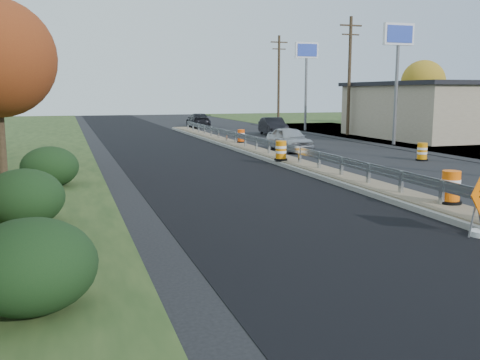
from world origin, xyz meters
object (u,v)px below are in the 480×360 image
object	(u,v)px
car_dark_mid	(273,126)
car_dark_far	(198,120)
barrel_median_mid	(281,151)
car_silver	(289,139)
barrel_median_near	(451,188)
barrel_median_far	(241,136)
barrel_shoulder_near	(422,152)

from	to	relation	value
car_dark_mid	car_dark_far	world-z (taller)	car_dark_mid
barrel_median_mid	car_silver	size ratio (longest dim) A/B	0.22
barrel_median_near	barrel_median_far	world-z (taller)	barrel_median_near
barrel_median_far	car_dark_mid	world-z (taller)	car_dark_mid
barrel_median_near	car_silver	size ratio (longest dim) A/B	0.23
barrel_median_far	barrel_median_near	bearing A→B (deg)	-90.56
car_silver	car_dark_far	world-z (taller)	car_silver
barrel_shoulder_near	car_dark_mid	bearing A→B (deg)	93.72
barrel_shoulder_near	car_dark_far	bearing A→B (deg)	98.97
barrel_median_far	car_dark_far	xyz separation A→B (m)	(1.83, 19.37, 0.06)
barrel_median_near	car_silver	world-z (taller)	car_silver
car_dark_mid	car_dark_far	xyz separation A→B (m)	(-3.49, 11.57, -0.02)
car_dark_far	barrel_median_mid	bearing A→B (deg)	89.32
car_dark_mid	car_dark_far	bearing A→B (deg)	113.57
barrel_median_near	car_dark_far	xyz separation A→B (m)	(2.03, 39.75, 0.01)
barrel_median_mid	car_silver	distance (m)	6.31
car_silver	car_dark_mid	world-z (taller)	car_dark_mid
barrel_median_near	barrel_shoulder_near	bearing A→B (deg)	56.98
car_dark_far	barrel_median_near	bearing A→B (deg)	92.15
barrel_median_near	barrel_median_mid	bearing A→B (deg)	94.51
car_silver	car_dark_mid	size ratio (longest dim) A/B	0.96
barrel_median_far	car_dark_mid	size ratio (longest dim) A/B	0.19
barrel_median_mid	barrel_median_far	xyz separation A→B (m)	(1.07, 9.40, -0.04)
barrel_median_far	barrel_shoulder_near	world-z (taller)	barrel_median_far
barrel_shoulder_near	car_dark_mid	world-z (taller)	car_dark_mid
car_dark_far	barrel_shoulder_near	bearing A→B (deg)	104.05
barrel_median_mid	barrel_shoulder_near	distance (m)	7.59
car_silver	car_dark_mid	bearing A→B (deg)	72.74
barrel_shoulder_near	car_silver	xyz separation A→B (m)	(-4.69, 6.31, 0.28)
car_silver	car_dark_far	xyz separation A→B (m)	(0.03, 23.15, -0.01)
car_dark_far	car_dark_mid	bearing A→B (deg)	111.84
barrel_median_far	car_dark_mid	bearing A→B (deg)	55.69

